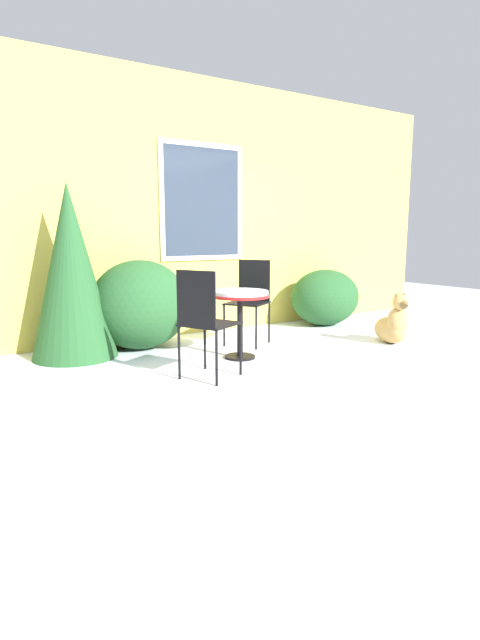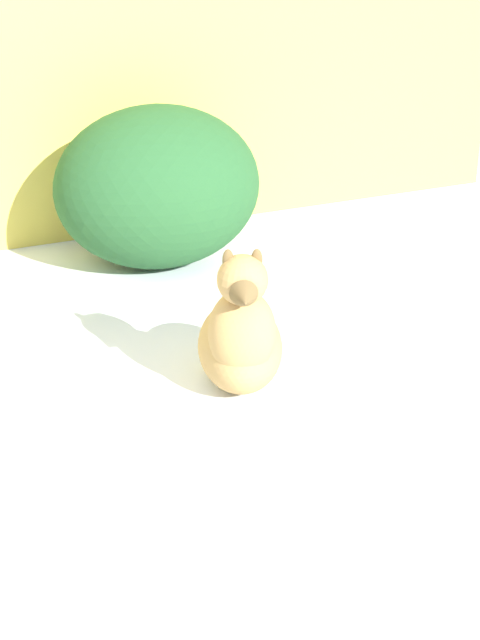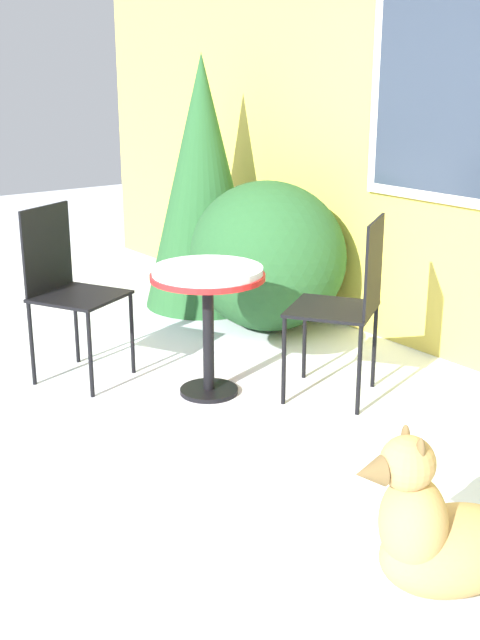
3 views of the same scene
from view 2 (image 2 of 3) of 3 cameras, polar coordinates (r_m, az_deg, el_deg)
shrub_middle at (r=4.93m, az=-4.81°, el=7.73°), size 1.04×0.88×0.81m
dog at (r=3.75m, az=0.04°, el=-1.02°), size 0.50×0.73×0.63m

